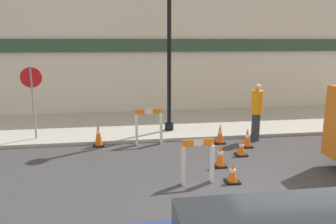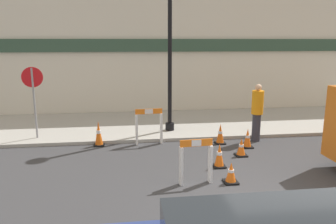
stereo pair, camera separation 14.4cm
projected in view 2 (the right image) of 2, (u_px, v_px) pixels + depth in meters
ground_plane at (280, 216)px, 5.70m from camera, size 60.00×60.00×0.00m
sidewalk_slab at (199, 123)px, 11.97m from camera, size 18.00×3.96×0.10m
storefront_facade at (189, 46)px, 13.38m from camera, size 18.00×0.22×5.50m
streetlamp_post at (170, 27)px, 10.10m from camera, size 0.44×0.44×5.12m
stop_sign at (33, 91)px, 9.64m from camera, size 0.60×0.11×2.14m
barricade_0 at (196, 161)px, 6.90m from camera, size 0.71×0.18×0.98m
barricade_1 at (149, 125)px, 9.54m from camera, size 0.79×0.18×1.06m
traffic_cone_0 at (231, 173)px, 7.00m from camera, size 0.30×0.30×0.46m
traffic_cone_1 at (99, 134)px, 9.45m from camera, size 0.30×0.30×0.72m
traffic_cone_2 at (241, 147)px, 8.63m from camera, size 0.30×0.30×0.48m
traffic_cone_3 at (220, 134)px, 9.66m from camera, size 0.30×0.30×0.60m
traffic_cone_4 at (247, 138)px, 9.31m from camera, size 0.30×0.30×0.56m
traffic_cone_5 at (219, 156)px, 7.86m from camera, size 0.30×0.30×0.59m
person_worker at (257, 111)px, 9.78m from camera, size 0.41×0.41×1.74m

